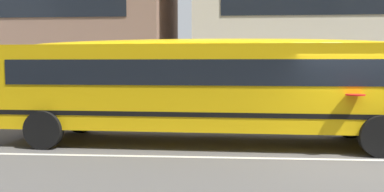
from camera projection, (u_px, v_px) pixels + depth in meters
The scene contains 4 objects.
ground_plane at pixel (352, 160), 9.31m from camera, with size 400.00×400.00×0.00m, color #54514F.
sidewalk_far at pixel (290, 114), 17.67m from camera, with size 120.00×3.00×0.01m, color gray.
lane_centreline at pixel (352, 160), 9.31m from camera, with size 110.00×0.16×0.01m, color silver.
school_bus at pixel (217, 82), 11.15m from camera, with size 13.26×3.42×2.95m.
Camera 1 is at (-3.10, -9.41, 2.25)m, focal length 37.02 mm.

